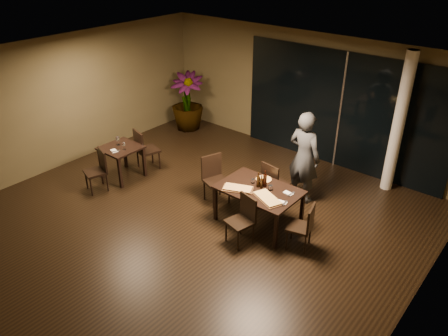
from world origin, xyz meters
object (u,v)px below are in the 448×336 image
chair_main_left (214,176)px  bottle_a (258,180)px  chair_side_near (99,168)px  bottle_c (265,179)px  chair_main_far (273,182)px  side_table (121,152)px  chair_main_right (304,225)px  chair_main_near (243,217)px  main_table (259,192)px  potted_plant (187,102)px  chair_side_far (144,148)px  bottle_b (262,182)px  diner (304,157)px

chair_main_left → bottle_a: 1.17m
chair_side_near → bottle_c: (3.38, 1.30, 0.40)m
chair_main_far → bottle_a: size_ratio=3.22×
side_table → chair_main_right: size_ratio=0.92×
chair_main_near → bottle_c: 0.88m
side_table → chair_main_left: chair_main_left is taller
chair_main_near → main_table: bearing=113.9°
side_table → bottle_a: 3.39m
chair_main_left → chair_side_near: 2.52m
main_table → potted_plant: size_ratio=0.94×
chair_main_left → potted_plant: bearing=71.5°
chair_side_far → chair_main_right: bearing=-166.9°
chair_main_right → chair_side_near: (-4.41, -1.04, 0.03)m
chair_main_right → bottle_b: 1.12m
chair_main_right → potted_plant: size_ratio=0.54×
chair_main_left → bottle_b: size_ratio=3.78×
main_table → bottle_c: (0.03, 0.14, 0.24)m
chair_side_near → bottle_b: 3.60m
bottle_a → chair_side_far: bearing=179.8°
diner → chair_side_far: bearing=23.1°
chair_main_near → bottle_a: (-0.18, 0.68, 0.39)m
side_table → bottle_c: size_ratio=2.44×
chair_side_far → chair_main_near: bearing=-176.0°
chair_main_far → chair_main_near: (0.27, -1.33, -0.02)m
side_table → chair_main_right: 4.47m
chair_main_near → side_table: bearing=-169.1°
diner → potted_plant: diner is taller
chair_main_far → bottle_b: 0.76m
chair_side_near → bottle_c: bottle_c is taller
chair_main_left → chair_main_right: 2.24m
chair_main_left → bottle_b: bottle_b is taller
chair_side_near → side_table: bearing=112.1°
chair_main_near → bottle_c: bottle_c is taller
chair_main_far → bottle_b: (0.16, -0.65, 0.35)m
side_table → chair_main_right: bearing=4.9°
main_table → chair_main_far: (-0.15, 0.70, -0.15)m
bottle_b → main_table: bearing=-102.8°
side_table → chair_side_far: (0.11, 0.56, -0.07)m
chair_main_right → diner: 1.71m
side_table → chair_side_far: size_ratio=0.80×
chair_main_right → bottle_b: bottle_b is taller
chair_main_right → bottle_a: (-1.11, 0.17, 0.41)m
side_table → chair_main_left: (2.22, 0.60, -0.07)m
chair_main_near → chair_side_far: bearing=-178.5°
chair_main_far → bottle_c: bearing=115.0°
side_table → chair_main_far: bearing=20.3°
chair_side_far → diner: size_ratio=0.52×
chair_side_near → bottle_a: bottle_a is taller
chair_main_right → bottle_c: 1.14m
main_table → chair_main_near: chair_main_near is taller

